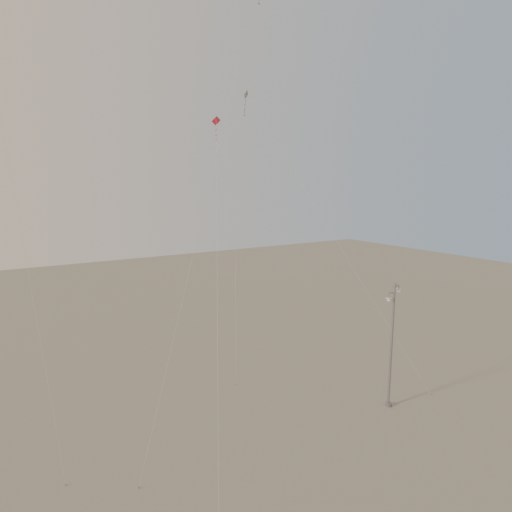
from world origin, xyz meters
TOP-DOWN VIEW (x-y plane):
  - ground at (0.00, 0.00)m, footprint 160.00×160.00m
  - street_lamp at (10.26, 1.48)m, footprint 1.61×0.57m
  - kite_1 at (-1.74, 4.86)m, footprint 10.84×4.37m
  - kite_2 at (4.48, 14.75)m, footprint 3.24×4.83m
  - kite_3 at (-3.48, 3.42)m, footprint 6.46×11.54m
  - kite_4 at (6.78, 9.72)m, footprint 10.63×11.96m

SIDE VIEW (x-z plane):
  - ground at x=0.00m, z-range 0.00..0.00m
  - street_lamp at x=10.26m, z-range 0.32..9.97m
  - kite_3 at x=-3.48m, z-range 4.18..25.58m
  - kite_4 at x=6.78m, z-range 5.86..30.26m
  - kite_1 at x=-1.74m, z-range 6.67..37.39m
  - kite_2 at x=4.48m, z-range 10.49..49.66m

